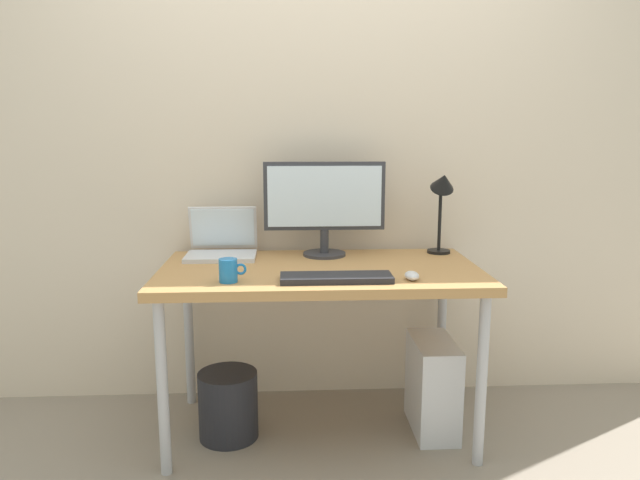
{
  "coord_description": "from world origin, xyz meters",
  "views": [
    {
      "loc": [
        -0.13,
        -2.5,
        1.35
      ],
      "look_at": [
        0.0,
        0.0,
        0.88
      ],
      "focal_mm": 33.41,
      "sensor_mm": 36.0,
      "label": 1
    }
  ],
  "objects_px": {
    "monitor": "(324,202)",
    "laptop": "(222,244)",
    "computer_tower": "(433,386)",
    "wastebasket": "(228,405)",
    "mouse": "(412,276)",
    "desk_lamp": "(442,194)",
    "coffee_mug": "(229,270)",
    "desk": "(320,282)",
    "keyboard": "(336,278)"
  },
  "relations": [
    {
      "from": "coffee_mug",
      "to": "wastebasket",
      "type": "xyz_separation_m",
      "value": [
        -0.04,
        0.19,
        -0.65
      ]
    },
    {
      "from": "desk_lamp",
      "to": "coffee_mug",
      "type": "distance_m",
      "value": 1.09
    },
    {
      "from": "monitor",
      "to": "mouse",
      "type": "distance_m",
      "value": 0.62
    },
    {
      "from": "desk",
      "to": "computer_tower",
      "type": "bearing_deg",
      "value": -2.13
    },
    {
      "from": "monitor",
      "to": "keyboard",
      "type": "height_order",
      "value": "monitor"
    },
    {
      "from": "mouse",
      "to": "computer_tower",
      "type": "distance_m",
      "value": 0.62
    },
    {
      "from": "mouse",
      "to": "coffee_mug",
      "type": "relative_size",
      "value": 0.84
    },
    {
      "from": "desk_lamp",
      "to": "desk",
      "type": "bearing_deg",
      "value": -157.61
    },
    {
      "from": "computer_tower",
      "to": "wastebasket",
      "type": "relative_size",
      "value": 1.4
    },
    {
      "from": "monitor",
      "to": "wastebasket",
      "type": "xyz_separation_m",
      "value": [
        -0.44,
        -0.28,
        -0.86
      ]
    },
    {
      "from": "coffee_mug",
      "to": "wastebasket",
      "type": "relative_size",
      "value": 0.36
    },
    {
      "from": "desk_lamp",
      "to": "mouse",
      "type": "bearing_deg",
      "value": -116.27
    },
    {
      "from": "desk",
      "to": "computer_tower",
      "type": "relative_size",
      "value": 3.27
    },
    {
      "from": "computer_tower",
      "to": "wastebasket",
      "type": "height_order",
      "value": "computer_tower"
    },
    {
      "from": "laptop",
      "to": "coffee_mug",
      "type": "xyz_separation_m",
      "value": [
        0.08,
        -0.49,
        -0.01
      ]
    },
    {
      "from": "desk",
      "to": "mouse",
      "type": "height_order",
      "value": "mouse"
    },
    {
      "from": "desk",
      "to": "laptop",
      "type": "xyz_separation_m",
      "value": [
        -0.45,
        0.26,
        0.12
      ]
    },
    {
      "from": "mouse",
      "to": "wastebasket",
      "type": "relative_size",
      "value": 0.3
    },
    {
      "from": "monitor",
      "to": "desk",
      "type": "bearing_deg",
      "value": -97.92
    },
    {
      "from": "coffee_mug",
      "to": "wastebasket",
      "type": "bearing_deg",
      "value": 101.47
    },
    {
      "from": "desk_lamp",
      "to": "wastebasket",
      "type": "height_order",
      "value": "desk_lamp"
    },
    {
      "from": "laptop",
      "to": "coffee_mug",
      "type": "bearing_deg",
      "value": -80.85
    },
    {
      "from": "desk",
      "to": "desk_lamp",
      "type": "height_order",
      "value": "desk_lamp"
    },
    {
      "from": "desk_lamp",
      "to": "mouse",
      "type": "relative_size",
      "value": 4.57
    },
    {
      "from": "computer_tower",
      "to": "monitor",
      "type": "bearing_deg",
      "value": 151.2
    },
    {
      "from": "laptop",
      "to": "keyboard",
      "type": "bearing_deg",
      "value": -44.68
    },
    {
      "from": "monitor",
      "to": "computer_tower",
      "type": "distance_m",
      "value": 0.97
    },
    {
      "from": "laptop",
      "to": "desk_lamp",
      "type": "distance_m",
      "value": 1.06
    },
    {
      "from": "monitor",
      "to": "desk_lamp",
      "type": "height_order",
      "value": "monitor"
    },
    {
      "from": "monitor",
      "to": "laptop",
      "type": "bearing_deg",
      "value": 177.87
    },
    {
      "from": "monitor",
      "to": "laptop",
      "type": "relative_size",
      "value": 1.75
    },
    {
      "from": "laptop",
      "to": "wastebasket",
      "type": "distance_m",
      "value": 0.73
    },
    {
      "from": "coffee_mug",
      "to": "computer_tower",
      "type": "height_order",
      "value": "coffee_mug"
    },
    {
      "from": "desk",
      "to": "wastebasket",
      "type": "height_order",
      "value": "desk"
    },
    {
      "from": "desk",
      "to": "computer_tower",
      "type": "distance_m",
      "value": 0.7
    },
    {
      "from": "monitor",
      "to": "wastebasket",
      "type": "distance_m",
      "value": 1.01
    },
    {
      "from": "coffee_mug",
      "to": "wastebasket",
      "type": "distance_m",
      "value": 0.68
    },
    {
      "from": "desk",
      "to": "keyboard",
      "type": "relative_size",
      "value": 3.12
    },
    {
      "from": "monitor",
      "to": "keyboard",
      "type": "relative_size",
      "value": 1.28
    },
    {
      "from": "laptop",
      "to": "computer_tower",
      "type": "bearing_deg",
      "value": -16.25
    },
    {
      "from": "desk_lamp",
      "to": "computer_tower",
      "type": "xyz_separation_m",
      "value": [
        -0.08,
        -0.26,
        -0.84
      ]
    },
    {
      "from": "laptop",
      "to": "desk_lamp",
      "type": "height_order",
      "value": "desk_lamp"
    },
    {
      "from": "desk",
      "to": "keyboard",
      "type": "bearing_deg",
      "value": -77.57
    },
    {
      "from": "desk_lamp",
      "to": "computer_tower",
      "type": "height_order",
      "value": "desk_lamp"
    },
    {
      "from": "desk",
      "to": "wastebasket",
      "type": "bearing_deg",
      "value": -174.56
    },
    {
      "from": "keyboard",
      "to": "desk",
      "type": "bearing_deg",
      "value": 102.43
    },
    {
      "from": "mouse",
      "to": "laptop",
      "type": "bearing_deg",
      "value": 148.23
    },
    {
      "from": "monitor",
      "to": "keyboard",
      "type": "xyz_separation_m",
      "value": [
        0.02,
        -0.48,
        -0.24
      ]
    },
    {
      "from": "keyboard",
      "to": "mouse",
      "type": "xyz_separation_m",
      "value": [
        0.3,
        -0.0,
        0.01
      ]
    },
    {
      "from": "wastebasket",
      "to": "monitor",
      "type": "bearing_deg",
      "value": 32.45
    }
  ]
}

